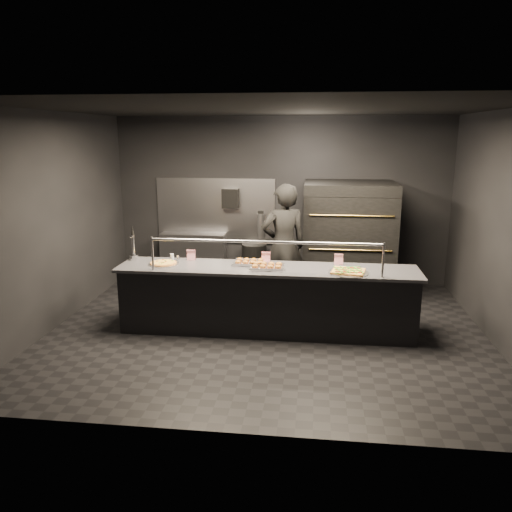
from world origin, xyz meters
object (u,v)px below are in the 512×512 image
object	(u,v)px
towel_dispenser	(231,198)
beer_tap	(134,250)
slider_tray_a	(249,262)
pizza_oven	(348,238)
service_counter	(267,299)
round_pizza	(163,263)
slider_tray_b	(267,266)
prep_shelf	(194,257)
fire_extinguisher	(261,225)
worker	(284,246)
trash_bin	(254,264)
square_pizza	(348,271)

from	to	relation	value
towel_dispenser	beer_tap	bearing A→B (deg)	-115.60
towel_dispenser	slider_tray_a	xyz separation A→B (m)	(0.64, -2.24, -0.60)
beer_tap	pizza_oven	bearing A→B (deg)	28.37
service_counter	pizza_oven	size ratio (longest dim) A/B	2.15
round_pizza	slider_tray_b	xyz separation A→B (m)	(1.46, -0.04, 0.01)
service_counter	prep_shelf	xyz separation A→B (m)	(-1.60, 2.32, -0.01)
service_counter	fire_extinguisher	size ratio (longest dim) A/B	8.12
round_pizza	fire_extinguisher	bearing A→B (deg)	65.45
towel_dispenser	pizza_oven	bearing A→B (deg)	-13.14
pizza_oven	prep_shelf	xyz separation A→B (m)	(-2.80, 0.42, -0.52)
prep_shelf	towel_dispenser	bearing A→B (deg)	5.71
slider_tray_b	slider_tray_a	bearing A→B (deg)	143.48
worker	towel_dispenser	bearing A→B (deg)	-70.46
prep_shelf	slider_tray_b	size ratio (longest dim) A/B	2.31
prep_shelf	trash_bin	distance (m)	1.16
square_pizza	slider_tray_b	bearing A→B (deg)	174.56
pizza_oven	prep_shelf	world-z (taller)	pizza_oven
service_counter	round_pizza	xyz separation A→B (m)	(-1.45, -0.01, 0.47)
prep_shelf	square_pizza	world-z (taller)	square_pizza
fire_extinguisher	round_pizza	distance (m)	2.65
prep_shelf	towel_dispenser	size ratio (longest dim) A/B	3.43
prep_shelf	towel_dispenser	xyz separation A→B (m)	(0.70, 0.07, 1.10)
beer_tap	trash_bin	size ratio (longest dim) A/B	0.66
square_pizza	round_pizza	bearing A→B (deg)	176.79
slider_tray_b	beer_tap	bearing A→B (deg)	172.83
trash_bin	worker	size ratio (longest dim) A/B	0.38
trash_bin	towel_dispenser	bearing A→B (deg)	158.08
round_pizza	worker	world-z (taller)	worker
prep_shelf	trash_bin	bearing A→B (deg)	-5.56
beer_tap	square_pizza	xyz separation A→B (m)	(3.03, -0.35, -0.12)
pizza_oven	slider_tray_a	bearing A→B (deg)	-129.82
pizza_oven	service_counter	bearing A→B (deg)	-122.27
beer_tap	slider_tray_b	distance (m)	1.97
slider_tray_a	worker	distance (m)	1.03
square_pizza	slider_tray_a	bearing A→B (deg)	167.45
towel_dispenser	prep_shelf	bearing A→B (deg)	-174.29
pizza_oven	beer_tap	world-z (taller)	pizza_oven
fire_extinguisher	square_pizza	bearing A→B (deg)	-60.66
worker	square_pizza	bearing A→B (deg)	107.29
slider_tray_a	square_pizza	size ratio (longest dim) A/B	0.91
service_counter	slider_tray_a	xyz separation A→B (m)	(-0.26, 0.15, 0.48)
fire_extinguisher	trash_bin	xyz separation A→B (m)	(-0.10, -0.19, -0.68)
service_counter	towel_dispenser	size ratio (longest dim) A/B	11.71
slider_tray_b	trash_bin	xyz separation A→B (m)	(-0.45, 2.26, -0.57)
service_counter	pizza_oven	distance (m)	2.30
slider_tray_a	trash_bin	bearing A→B (deg)	95.22
worker	service_counter	bearing A→B (deg)	62.37
round_pizza	slider_tray_a	xyz separation A→B (m)	(1.19, 0.16, 0.01)
fire_extinguisher	slider_tray_a	world-z (taller)	fire_extinguisher
towel_dispenser	slider_tray_b	world-z (taller)	towel_dispenser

